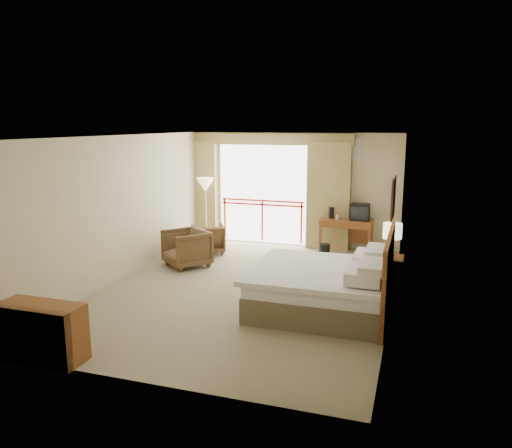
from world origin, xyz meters
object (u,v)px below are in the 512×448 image
(table_lamp, at_px, (392,232))
(armchair_near, at_px, (187,266))
(dresser, at_px, (41,332))
(desk, at_px, (346,226))
(armchair_far, at_px, (208,253))
(wastebasket, at_px, (324,251))
(side_table, at_px, (194,240))
(nightstand, at_px, (390,274))
(bed, at_px, (324,287))
(floor_lamp, at_px, (205,188))
(tv, at_px, (360,212))

(table_lamp, relative_size, armchair_near, 0.68)
(dresser, bearing_deg, desk, 62.15)
(armchair_far, bearing_deg, table_lamp, 131.97)
(wastebasket, height_order, dresser, dresser)
(side_table, bearing_deg, table_lamp, -12.01)
(desk, bearing_deg, nightstand, -65.22)
(bed, bearing_deg, floor_lamp, 136.07)
(bed, distance_m, tv, 3.76)
(nightstand, height_order, desk, desk)
(bed, bearing_deg, wastebasket, 100.27)
(wastebasket, distance_m, side_table, 2.88)
(bed, distance_m, armchair_far, 4.18)
(desk, bearing_deg, side_table, -152.88)
(bed, relative_size, dresser, 1.94)
(desk, xyz_separation_m, armchair_far, (-2.98, -1.06, -0.60))
(armchair_near, bearing_deg, dresser, -49.10)
(armchair_near, xyz_separation_m, side_table, (-0.13, 0.65, 0.41))
(nightstand, height_order, armchair_near, nightstand)
(bed, bearing_deg, dresser, -137.50)
(table_lamp, bearing_deg, bed, -125.32)
(desk, height_order, dresser, desk)
(table_lamp, relative_size, side_table, 0.96)
(wastebasket, distance_m, armchair_near, 3.03)
(bed, relative_size, desk, 1.80)
(desk, height_order, floor_lamp, floor_lamp)
(nightstand, xyz_separation_m, dresser, (-3.98, -4.06, 0.06))
(nightstand, bearing_deg, table_lamp, 90.96)
(nightstand, relative_size, tv, 1.49)
(armchair_near, bearing_deg, desk, 75.91)
(tv, height_order, armchair_near, tv)
(dresser, bearing_deg, table_lamp, 41.62)
(desk, relative_size, side_table, 1.99)
(armchair_far, height_order, floor_lamp, floor_lamp)
(floor_lamp, bearing_deg, tv, 5.27)
(floor_lamp, bearing_deg, dresser, -85.70)
(armchair_near, distance_m, floor_lamp, 2.32)
(table_lamp, bearing_deg, tv, 109.01)
(armchair_far, height_order, armchair_near, armchair_near)
(table_lamp, xyz_separation_m, armchair_far, (-4.10, 1.39, -1.06))
(nightstand, bearing_deg, wastebasket, 129.92)
(desk, bearing_deg, tv, -10.34)
(tv, bearing_deg, table_lamp, -56.88)
(wastebasket, distance_m, dresser, 6.42)
(nightstand, height_order, dresser, dresser)
(table_lamp, xyz_separation_m, side_table, (-4.22, 0.90, -0.66))
(floor_lamp, xyz_separation_m, dresser, (0.46, -6.17, -1.04))
(bed, distance_m, armchair_near, 3.55)
(desk, bearing_deg, armchair_near, -142.94)
(tv, height_order, armchair_far, tv)
(table_lamp, bearing_deg, armchair_near, 176.50)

